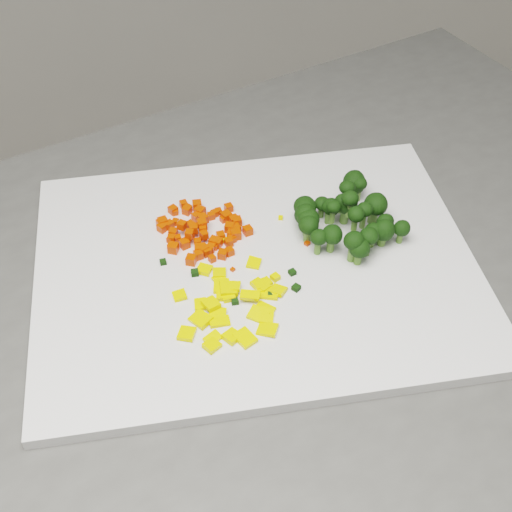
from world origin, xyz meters
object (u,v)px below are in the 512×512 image
object	(u,v)px
counter_block	(289,462)
cutting_board	(256,267)
broccoli_pile	(348,209)
pepper_pile	(229,297)
carrot_pile	(201,223)

from	to	relation	value
counter_block	cutting_board	world-z (taller)	cutting_board
counter_block	broccoli_pile	xyz separation A→B (m)	(0.06, 0.02, 0.49)
pepper_pile	counter_block	bearing A→B (deg)	27.44
counter_block	broccoli_pile	size ratio (longest dim) A/B	7.97
carrot_pile	counter_block	bearing A→B (deg)	-31.98
counter_block	carrot_pile	distance (m)	0.49
counter_block	cutting_board	bearing A→B (deg)	-178.75
pepper_pile	carrot_pile	bearing A→B (deg)	92.00
cutting_board	broccoli_pile	distance (m)	0.13
cutting_board	broccoli_pile	world-z (taller)	broccoli_pile
carrot_pile	broccoli_pile	bearing A→B (deg)	-13.48
pepper_pile	broccoli_pile	xyz separation A→B (m)	(0.16, 0.08, 0.02)
carrot_pile	cutting_board	bearing A→B (deg)	-53.85
cutting_board	pepper_pile	distance (m)	0.07
cutting_board	broccoli_pile	bearing A→B (deg)	12.31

